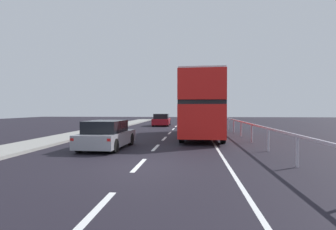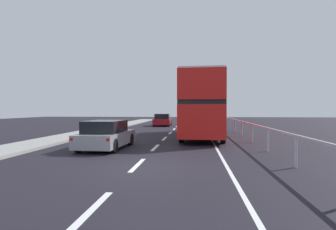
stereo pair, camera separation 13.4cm
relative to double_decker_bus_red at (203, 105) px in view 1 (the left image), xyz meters
name	(u,v)px [view 1 (the left image)]	position (x,y,z in m)	size (l,w,h in m)	color
ground_plane	(138,168)	(-2.56, -10.45, -2.28)	(73.31, 120.00, 0.10)	black
lane_paint_markings	(191,139)	(-0.82, -1.49, -2.23)	(3.17, 46.00, 0.01)	silver
bridge_side_railing	(246,125)	(2.70, -1.45, -1.35)	(0.10, 42.00, 1.09)	#BAB0BE
double_decker_bus_red	(203,105)	(0.00, 0.00, 0.00)	(3.03, 10.81, 4.15)	red
hatchback_car_near	(107,135)	(-4.90, -6.44, -1.57)	(1.97, 4.20, 1.37)	gray
sedan_car_ahead	(162,120)	(-4.30, 12.52, -1.56)	(1.96, 4.46, 1.39)	maroon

